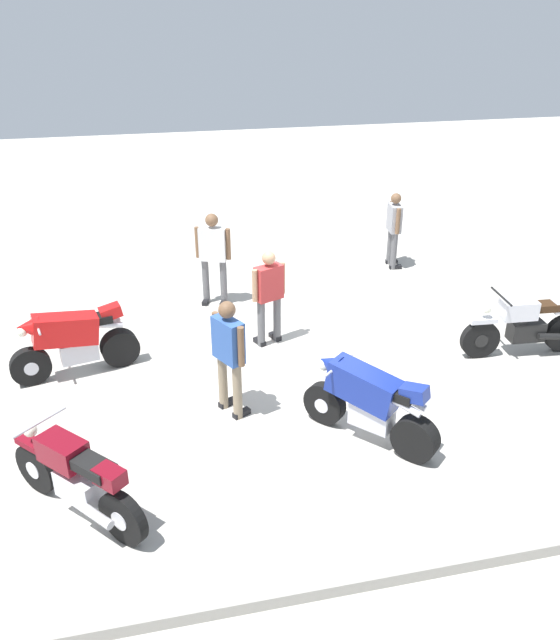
{
  "coord_description": "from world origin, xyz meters",
  "views": [
    {
      "loc": [
        2.58,
        8.98,
        5.3
      ],
      "look_at": [
        0.6,
        0.14,
        0.75
      ],
      "focal_mm": 36.37,
      "sensor_mm": 36.0,
      "label": 1
    }
  ],
  "objects_px": {
    "motorcycle_silver_cruiser": "(525,325)",
    "person_in_blue_shirt": "(229,351)",
    "motorcycle_red_sportbike": "(73,340)",
    "motorcycle_maroon_cruiser": "(76,478)",
    "motorcycle_blue_sportbike": "(369,401)",
    "person_in_white_shirt": "(213,253)",
    "person_in_red_shirt": "(269,292)",
    "person_in_gray_shirt": "(394,226)"
  },
  "relations": [
    {
      "from": "motorcycle_red_sportbike",
      "to": "motorcycle_blue_sportbike",
      "type": "bearing_deg",
      "value": 133.21
    },
    {
      "from": "motorcycle_maroon_cruiser",
      "to": "person_in_white_shirt",
      "type": "distance_m",
      "value": 5.8
    },
    {
      "from": "person_in_red_shirt",
      "to": "person_in_blue_shirt",
      "type": "height_order",
      "value": "person_in_blue_shirt"
    },
    {
      "from": "motorcycle_silver_cruiser",
      "to": "person_in_blue_shirt",
      "type": "bearing_deg",
      "value": 11.24
    },
    {
      "from": "motorcycle_silver_cruiser",
      "to": "person_in_blue_shirt",
      "type": "relative_size",
      "value": 1.21
    },
    {
      "from": "person_in_white_shirt",
      "to": "person_in_gray_shirt",
      "type": "bearing_deg",
      "value": 126.88
    },
    {
      "from": "motorcycle_maroon_cruiser",
      "to": "person_in_white_shirt",
      "type": "xyz_separation_m",
      "value": [
        -2.24,
        -5.32,
        0.51
      ]
    },
    {
      "from": "person_in_white_shirt",
      "to": "person_in_blue_shirt",
      "type": "xyz_separation_m",
      "value": [
        0.27,
        3.69,
        -0.03
      ]
    },
    {
      "from": "motorcycle_maroon_cruiser",
      "to": "person_in_white_shirt",
      "type": "bearing_deg",
      "value": -65.67
    },
    {
      "from": "motorcycle_maroon_cruiser",
      "to": "person_in_blue_shirt",
      "type": "relative_size",
      "value": 0.93
    },
    {
      "from": "person_in_white_shirt",
      "to": "motorcycle_silver_cruiser",
      "type": "bearing_deg",
      "value": 78.77
    },
    {
      "from": "person_in_blue_shirt",
      "to": "person_in_white_shirt",
      "type": "bearing_deg",
      "value": 58.27
    },
    {
      "from": "motorcycle_red_sportbike",
      "to": "person_in_white_shirt",
      "type": "distance_m",
      "value": 3.27
    },
    {
      "from": "motorcycle_red_sportbike",
      "to": "person_in_blue_shirt",
      "type": "height_order",
      "value": "person_in_blue_shirt"
    },
    {
      "from": "motorcycle_silver_cruiser",
      "to": "motorcycle_maroon_cruiser",
      "type": "xyz_separation_m",
      "value": [
        6.89,
        2.26,
        0.0
      ]
    },
    {
      "from": "motorcycle_blue_sportbike",
      "to": "person_in_gray_shirt",
      "type": "distance_m",
      "value": 6.31
    },
    {
      "from": "person_in_red_shirt",
      "to": "person_in_white_shirt",
      "type": "bearing_deg",
      "value": -2.44
    },
    {
      "from": "motorcycle_silver_cruiser",
      "to": "person_in_red_shirt",
      "type": "relative_size",
      "value": 1.27
    },
    {
      "from": "person_in_red_shirt",
      "to": "person_in_gray_shirt",
      "type": "bearing_deg",
      "value": -72.66
    },
    {
      "from": "motorcycle_maroon_cruiser",
      "to": "person_in_gray_shirt",
      "type": "bearing_deg",
      "value": -87.22
    },
    {
      "from": "person_in_red_shirt",
      "to": "motorcycle_blue_sportbike",
      "type": "bearing_deg",
      "value": 170.52
    },
    {
      "from": "person_in_blue_shirt",
      "to": "motorcycle_red_sportbike",
      "type": "bearing_deg",
      "value": 116.91
    },
    {
      "from": "motorcycle_blue_sportbike",
      "to": "motorcycle_maroon_cruiser",
      "type": "height_order",
      "value": "motorcycle_blue_sportbike"
    },
    {
      "from": "motorcycle_blue_sportbike",
      "to": "person_in_gray_shirt",
      "type": "bearing_deg",
      "value": -65.84
    },
    {
      "from": "person_in_red_shirt",
      "to": "person_in_white_shirt",
      "type": "relative_size",
      "value": 0.93
    },
    {
      "from": "motorcycle_blue_sportbike",
      "to": "person_in_blue_shirt",
      "type": "relative_size",
      "value": 0.92
    },
    {
      "from": "motorcycle_maroon_cruiser",
      "to": "person_in_gray_shirt",
      "type": "height_order",
      "value": "person_in_gray_shirt"
    },
    {
      "from": "motorcycle_silver_cruiser",
      "to": "person_in_gray_shirt",
      "type": "height_order",
      "value": "person_in_gray_shirt"
    },
    {
      "from": "motorcycle_red_sportbike",
      "to": "motorcycle_maroon_cruiser",
      "type": "xyz_separation_m",
      "value": [
        -0.21,
        3.19,
        -0.07
      ]
    },
    {
      "from": "motorcycle_silver_cruiser",
      "to": "person_in_white_shirt",
      "type": "bearing_deg",
      "value": -29.37
    },
    {
      "from": "motorcycle_silver_cruiser",
      "to": "motorcycle_maroon_cruiser",
      "type": "relative_size",
      "value": 1.3
    },
    {
      "from": "person_in_red_shirt",
      "to": "person_in_white_shirt",
      "type": "distance_m",
      "value": 1.92
    },
    {
      "from": "motorcycle_red_sportbike",
      "to": "person_in_red_shirt",
      "type": "bearing_deg",
      "value": 173.17
    },
    {
      "from": "person_in_white_shirt",
      "to": "person_in_gray_shirt",
      "type": "height_order",
      "value": "person_in_white_shirt"
    },
    {
      "from": "person_in_red_shirt",
      "to": "person_in_blue_shirt",
      "type": "bearing_deg",
      "value": 130.1
    },
    {
      "from": "motorcycle_blue_sportbike",
      "to": "person_in_red_shirt",
      "type": "height_order",
      "value": "person_in_red_shirt"
    },
    {
      "from": "motorcycle_blue_sportbike",
      "to": "person_in_red_shirt",
      "type": "distance_m",
      "value": 3.01
    },
    {
      "from": "motorcycle_red_sportbike",
      "to": "person_in_red_shirt",
      "type": "height_order",
      "value": "person_in_red_shirt"
    },
    {
      "from": "motorcycle_blue_sportbike",
      "to": "motorcycle_red_sportbike",
      "type": "relative_size",
      "value": 0.82
    },
    {
      "from": "motorcycle_blue_sportbike",
      "to": "person_in_red_shirt",
      "type": "xyz_separation_m",
      "value": [
        0.71,
        -2.9,
        0.34
      ]
    },
    {
      "from": "motorcycle_red_sportbike",
      "to": "person_in_red_shirt",
      "type": "distance_m",
      "value": 3.16
    },
    {
      "from": "person_in_gray_shirt",
      "to": "person_in_red_shirt",
      "type": "bearing_deg",
      "value": -132.66
    }
  ]
}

